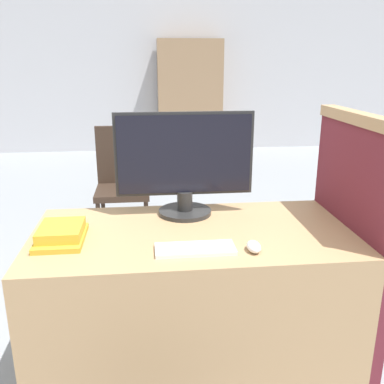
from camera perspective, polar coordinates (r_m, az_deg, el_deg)
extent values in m
cube|color=silver|center=(7.19, -4.92, 16.72)|extent=(12.00, 0.06, 2.80)
cube|color=tan|center=(2.04, 0.07, -14.90)|extent=(1.39, 0.72, 0.74)
cube|color=maroon|center=(2.13, 19.89, -7.74)|extent=(0.05, 0.72, 1.19)
cube|color=tan|center=(1.96, 21.75, 9.02)|extent=(0.07, 0.72, 0.05)
cylinder|color=#282828|center=(2.08, -0.96, -2.65)|extent=(0.25, 0.25, 0.02)
cylinder|color=#282828|center=(2.06, -0.96, -1.18)|extent=(0.07, 0.07, 0.09)
cube|color=#282828|center=(2.00, -1.01, 5.08)|extent=(0.65, 0.01, 0.39)
cube|color=black|center=(2.00, -1.00, 5.05)|extent=(0.62, 0.02, 0.36)
cube|color=white|center=(1.69, 0.42, -7.60)|extent=(0.31, 0.12, 0.02)
ellipsoid|color=white|center=(1.70, 8.24, -7.21)|extent=(0.05, 0.09, 0.04)
cube|color=gold|center=(1.86, -17.03, -5.88)|extent=(0.19, 0.27, 0.02)
cube|color=gold|center=(1.85, -17.06, -4.93)|extent=(0.17, 0.21, 0.04)
cylinder|color=#38281E|center=(3.52, -12.29, -4.28)|extent=(0.04, 0.04, 0.38)
cylinder|color=#38281E|center=(3.50, -6.08, -4.11)|extent=(0.04, 0.04, 0.38)
cylinder|color=#38281E|center=(3.88, -11.75, -2.23)|extent=(0.04, 0.04, 0.38)
cylinder|color=#38281E|center=(3.86, -6.12, -2.06)|extent=(0.04, 0.04, 0.38)
cube|color=#38281E|center=(3.62, -9.22, 0.05)|extent=(0.44, 0.44, 0.05)
cube|color=#38281E|center=(3.74, -9.28, 4.95)|extent=(0.44, 0.04, 0.49)
cube|color=#9E7A56|center=(7.00, -0.27, 12.54)|extent=(1.02, 0.32, 1.77)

